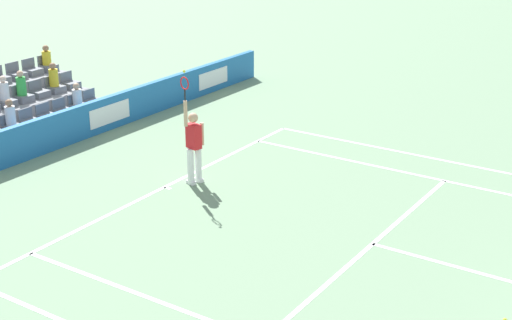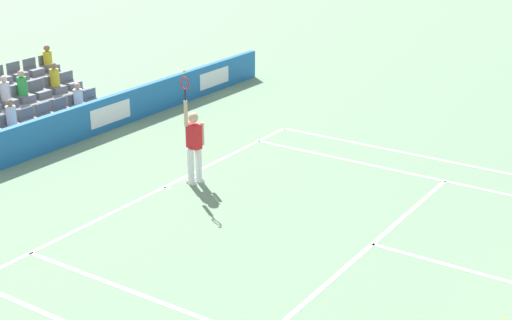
# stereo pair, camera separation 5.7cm
# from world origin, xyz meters

# --- Properties ---
(line_baseline) EXTENTS (10.97, 0.10, 0.01)m
(line_baseline) POSITION_xyz_m (0.00, -11.89, 0.00)
(line_baseline) COLOR white
(line_baseline) RESTS_ON ground
(line_service) EXTENTS (8.23, 0.10, 0.01)m
(line_service) POSITION_xyz_m (0.00, -6.40, 0.00)
(line_service) COLOR white
(line_service) RESTS_ON ground
(line_singles_sideline_right) EXTENTS (0.10, 11.89, 0.01)m
(line_singles_sideline_right) POSITION_xyz_m (-4.12, -5.95, 0.00)
(line_singles_sideline_right) COLOR white
(line_singles_sideline_right) RESTS_ON ground
(line_doubles_sideline_right) EXTENTS (0.10, 11.89, 0.01)m
(line_doubles_sideline_right) POSITION_xyz_m (-5.49, -5.95, 0.00)
(line_doubles_sideline_right) COLOR white
(line_doubles_sideline_right) RESTS_ON ground
(line_centre_mark) EXTENTS (0.10, 0.20, 0.01)m
(line_centre_mark) POSITION_xyz_m (0.00, -11.79, 0.00)
(line_centre_mark) COLOR white
(line_centre_mark) RESTS_ON ground
(sponsor_barrier) EXTENTS (20.45, 0.22, 0.99)m
(sponsor_barrier) POSITION_xyz_m (0.00, -16.18, 0.50)
(sponsor_barrier) COLOR #1E66AD
(sponsor_barrier) RESTS_ON ground
(tennis_player) EXTENTS (0.51, 0.41, 2.85)m
(tennis_player) POSITION_xyz_m (-0.64, -11.46, 0.99)
(tennis_player) COLOR white
(tennis_player) RESTS_ON ground
(loose_tennis_ball) EXTENTS (0.07, 0.07, 0.07)m
(loose_tennis_ball) POSITION_xyz_m (1.41, -3.31, 0.03)
(loose_tennis_ball) COLOR #D1E533
(loose_tennis_ball) RESTS_ON ground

